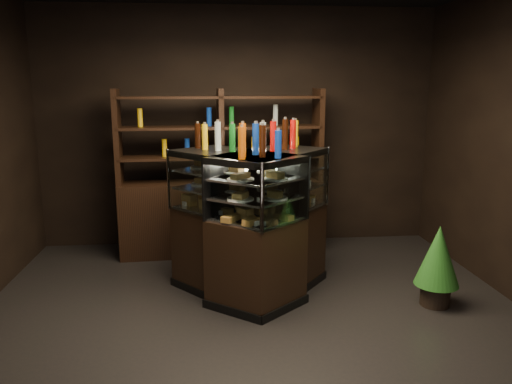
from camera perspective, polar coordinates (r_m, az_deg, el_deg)
ground at (r=4.40m, az=0.11°, el=-15.41°), size 5.00×5.00×0.00m
room_shell at (r=3.91m, az=0.12°, el=10.74°), size 5.02×5.02×3.01m
display_case at (r=4.93m, az=-0.37°, el=-6.32°), size 1.66×1.43×1.42m
food_display at (r=4.77m, az=-0.37°, el=0.41°), size 1.24×1.03×0.44m
bottles_top at (r=4.71m, az=-0.39°, el=6.26°), size 1.07×0.89×0.30m
potted_conifer at (r=4.95m, az=20.12°, el=-6.70°), size 0.41×0.41×0.88m
back_shelving at (r=6.11m, az=-3.95°, el=-1.47°), size 2.46×0.55×2.00m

